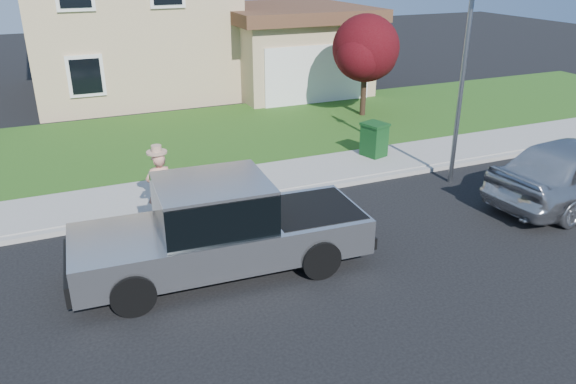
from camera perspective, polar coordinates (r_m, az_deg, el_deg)
The scene contains 10 objects.
ground at distance 11.41m, azimuth -2.16°, elevation -7.02°, with size 80.00×80.00×0.00m, color black.
curb at distance 14.12m, azimuth -2.65°, elevation -0.56°, with size 40.00×0.20×0.12m, color gray.
sidewalk at distance 15.07m, azimuth -4.14°, elevation 1.03°, with size 40.00×2.00×0.15m, color gray.
lawn at distance 19.15m, azimuth -8.65°, elevation 5.61°, with size 40.00×7.00×0.10m, color #1D4714.
house at distance 26.18m, azimuth -13.13°, elevation 16.94°, with size 14.00×11.30×6.85m.
pickup_truck at distance 10.78m, azimuth -6.86°, elevation -3.80°, with size 5.81×2.36×1.88m.
woman at distance 12.93m, azimuth -12.87°, elevation 0.51°, with size 0.66×0.47×1.87m.
ornamental_tree at distance 21.09m, azimuth 7.97°, elevation 13.97°, with size 2.68×2.42×3.68m.
trash_bin at distance 16.84m, azimuth 8.75°, elevation 5.32°, with size 0.78×0.85×1.00m.
street_lamp at distance 15.01m, azimuth 17.46°, elevation 11.20°, with size 0.26×0.66×5.07m.
Camera 1 is at (-3.50, -9.23, 5.72)m, focal length 35.00 mm.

